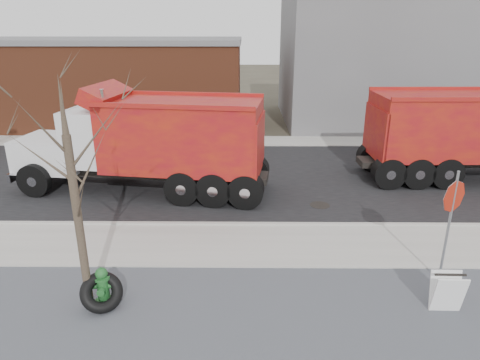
{
  "coord_description": "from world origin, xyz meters",
  "views": [
    {
      "loc": [
        0.29,
        -10.75,
        6.04
      ],
      "look_at": [
        0.18,
        1.99,
        1.4
      ],
      "focal_mm": 32.0,
      "sensor_mm": 36.0,
      "label": 1
    }
  ],
  "objects_px": {
    "fire_hydrant": "(103,288)",
    "dump_truck_red_a": "(478,131)",
    "stop_sign": "(452,209)",
    "truck_tire": "(102,292)",
    "dump_truck_red_b": "(150,140)",
    "sandwich_board": "(447,292)"
  },
  "relations": [
    {
      "from": "fire_hydrant",
      "to": "dump_truck_red_a",
      "type": "relative_size",
      "value": 0.1
    },
    {
      "from": "stop_sign",
      "to": "dump_truck_red_a",
      "type": "bearing_deg",
      "value": 50.49
    },
    {
      "from": "truck_tire",
      "to": "dump_truck_red_b",
      "type": "distance_m",
      "value": 7.45
    },
    {
      "from": "truck_tire",
      "to": "sandwich_board",
      "type": "xyz_separation_m",
      "value": [
        7.66,
        -0.05,
        0.08
      ]
    },
    {
      "from": "fire_hydrant",
      "to": "dump_truck_red_a",
      "type": "distance_m",
      "value": 15.35
    },
    {
      "from": "fire_hydrant",
      "to": "truck_tire",
      "type": "bearing_deg",
      "value": -90.04
    },
    {
      "from": "sandwich_board",
      "to": "dump_truck_red_b",
      "type": "height_order",
      "value": "dump_truck_red_b"
    },
    {
      "from": "fire_hydrant",
      "to": "dump_truck_red_b",
      "type": "bearing_deg",
      "value": 87.53
    },
    {
      "from": "stop_sign",
      "to": "dump_truck_red_b",
      "type": "height_order",
      "value": "dump_truck_red_b"
    },
    {
      "from": "truck_tire",
      "to": "stop_sign",
      "type": "height_order",
      "value": "stop_sign"
    },
    {
      "from": "fire_hydrant",
      "to": "stop_sign",
      "type": "relative_size",
      "value": 0.33
    },
    {
      "from": "fire_hydrant",
      "to": "sandwich_board",
      "type": "distance_m",
      "value": 7.68
    },
    {
      "from": "fire_hydrant",
      "to": "stop_sign",
      "type": "bearing_deg",
      "value": 2.17
    },
    {
      "from": "fire_hydrant",
      "to": "dump_truck_red_b",
      "type": "relative_size",
      "value": 0.1
    },
    {
      "from": "truck_tire",
      "to": "dump_truck_red_b",
      "type": "xyz_separation_m",
      "value": [
        -0.32,
        7.27,
        1.61
      ]
    },
    {
      "from": "truck_tire",
      "to": "stop_sign",
      "type": "distance_m",
      "value": 8.29
    },
    {
      "from": "fire_hydrant",
      "to": "sandwich_board",
      "type": "relative_size",
      "value": 1.01
    },
    {
      "from": "sandwich_board",
      "to": "truck_tire",
      "type": "bearing_deg",
      "value": -179.42
    },
    {
      "from": "truck_tire",
      "to": "dump_truck_red_a",
      "type": "distance_m",
      "value": 15.42
    },
    {
      "from": "fire_hydrant",
      "to": "dump_truck_red_a",
      "type": "bearing_deg",
      "value": 29.58
    },
    {
      "from": "fire_hydrant",
      "to": "sandwich_board",
      "type": "xyz_separation_m",
      "value": [
        7.67,
        -0.2,
        0.06
      ]
    },
    {
      "from": "fire_hydrant",
      "to": "dump_truck_red_a",
      "type": "height_order",
      "value": "dump_truck_red_a"
    }
  ]
}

